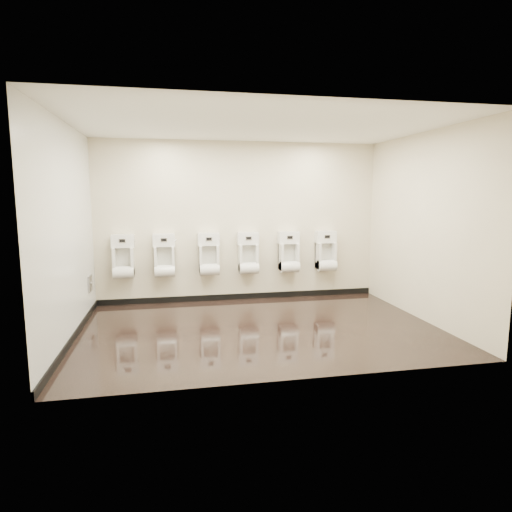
{
  "coord_description": "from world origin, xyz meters",
  "views": [
    {
      "loc": [
        -1.2,
        -5.75,
        1.88
      ],
      "look_at": [
        0.05,
        0.55,
        0.96
      ],
      "focal_mm": 30.0,
      "sensor_mm": 36.0,
      "label": 1
    }
  ],
  "objects_px": {
    "access_panel": "(90,284)",
    "urinal_3": "(248,256)",
    "urinal_2": "(209,257)",
    "urinal_5": "(326,254)",
    "urinal_0": "(124,260)",
    "urinal_4": "(289,255)",
    "urinal_1": "(164,259)"
  },
  "relations": [
    {
      "from": "urinal_0",
      "to": "urinal_2",
      "type": "distance_m",
      "value": 1.43
    },
    {
      "from": "urinal_0",
      "to": "urinal_4",
      "type": "height_order",
      "value": "same"
    },
    {
      "from": "urinal_1",
      "to": "urinal_2",
      "type": "relative_size",
      "value": 1.0
    },
    {
      "from": "urinal_0",
      "to": "urinal_4",
      "type": "relative_size",
      "value": 1.0
    },
    {
      "from": "urinal_2",
      "to": "urinal_4",
      "type": "bearing_deg",
      "value": 0.0
    },
    {
      "from": "access_panel",
      "to": "urinal_0",
      "type": "distance_m",
      "value": 0.7
    },
    {
      "from": "urinal_1",
      "to": "urinal_3",
      "type": "distance_m",
      "value": 1.45
    },
    {
      "from": "urinal_2",
      "to": "urinal_5",
      "type": "relative_size",
      "value": 1.0
    },
    {
      "from": "urinal_0",
      "to": "urinal_5",
      "type": "distance_m",
      "value": 3.58
    },
    {
      "from": "urinal_2",
      "to": "urinal_5",
      "type": "xyz_separation_m",
      "value": [
        2.15,
        0.0,
        0.0
      ]
    },
    {
      "from": "access_panel",
      "to": "urinal_2",
      "type": "bearing_deg",
      "value": 12.5
    },
    {
      "from": "urinal_3",
      "to": "urinal_4",
      "type": "distance_m",
      "value": 0.75
    },
    {
      "from": "urinal_0",
      "to": "urinal_1",
      "type": "bearing_deg",
      "value": 0.0
    },
    {
      "from": "urinal_0",
      "to": "urinal_1",
      "type": "height_order",
      "value": "same"
    },
    {
      "from": "urinal_0",
      "to": "urinal_2",
      "type": "height_order",
      "value": "same"
    },
    {
      "from": "urinal_5",
      "to": "urinal_3",
      "type": "bearing_deg",
      "value": 180.0
    },
    {
      "from": "access_panel",
      "to": "urinal_3",
      "type": "relative_size",
      "value": 0.35
    },
    {
      "from": "access_panel",
      "to": "urinal_0",
      "type": "bearing_deg",
      "value": 41.62
    },
    {
      "from": "urinal_2",
      "to": "urinal_3",
      "type": "relative_size",
      "value": 1.0
    },
    {
      "from": "urinal_2",
      "to": "urinal_3",
      "type": "bearing_deg",
      "value": 0.0
    },
    {
      "from": "urinal_2",
      "to": "urinal_5",
      "type": "distance_m",
      "value": 2.15
    },
    {
      "from": "urinal_3",
      "to": "urinal_2",
      "type": "bearing_deg",
      "value": 180.0
    },
    {
      "from": "urinal_1",
      "to": "urinal_4",
      "type": "height_order",
      "value": "same"
    },
    {
      "from": "urinal_2",
      "to": "urinal_1",
      "type": "bearing_deg",
      "value": 180.0
    },
    {
      "from": "urinal_2",
      "to": "urinal_5",
      "type": "height_order",
      "value": "same"
    },
    {
      "from": "urinal_2",
      "to": "urinal_0",
      "type": "bearing_deg",
      "value": 180.0
    },
    {
      "from": "urinal_5",
      "to": "access_panel",
      "type": "bearing_deg",
      "value": -174.04
    },
    {
      "from": "access_panel",
      "to": "urinal_0",
      "type": "height_order",
      "value": "urinal_0"
    },
    {
      "from": "urinal_3",
      "to": "urinal_5",
      "type": "relative_size",
      "value": 1.0
    },
    {
      "from": "urinal_3",
      "to": "urinal_5",
      "type": "distance_m",
      "value": 1.45
    },
    {
      "from": "urinal_1",
      "to": "urinal_5",
      "type": "distance_m",
      "value": 2.9
    },
    {
      "from": "access_panel",
      "to": "urinal_0",
      "type": "xyz_separation_m",
      "value": [
        0.48,
        0.42,
        0.3
      ]
    }
  ]
}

